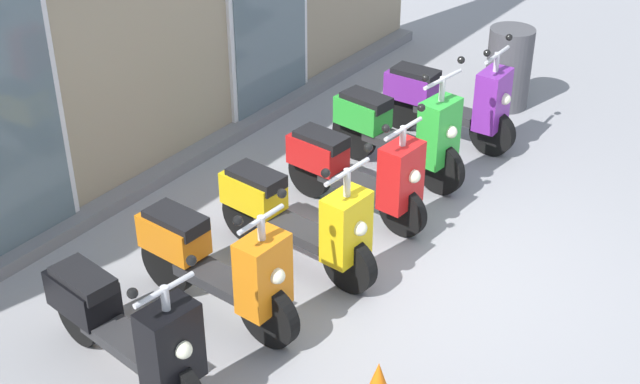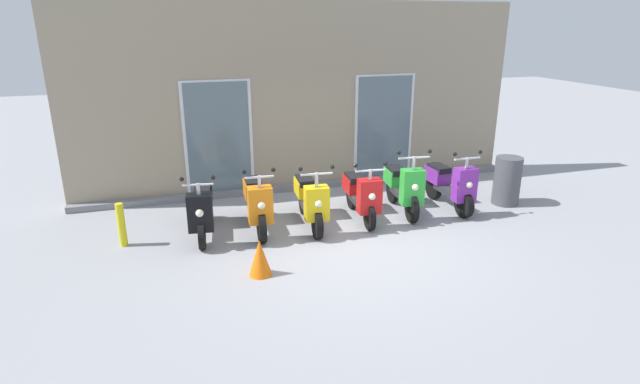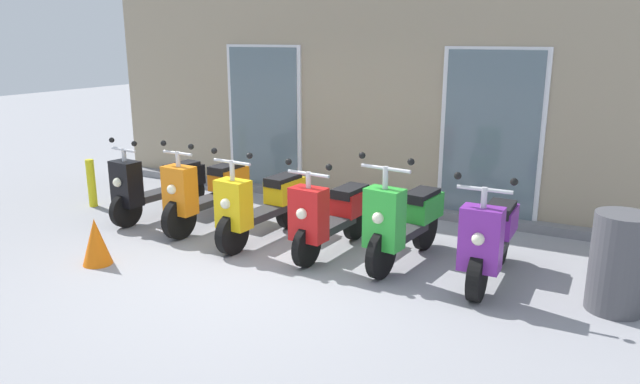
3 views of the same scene
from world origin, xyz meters
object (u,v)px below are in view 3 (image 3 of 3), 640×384
(scooter_red, at_px, (331,214))
(scooter_purple, at_px, (491,238))
(scooter_yellow, at_px, (262,204))
(curb_bollard, at_px, (91,183))
(traffic_cone, at_px, (96,242))
(scooter_green, at_px, (404,220))
(scooter_orange, at_px, (206,192))
(trash_bin, at_px, (619,263))
(scooter_black, at_px, (158,185))

(scooter_red, distance_m, scooter_purple, 1.79)
(scooter_yellow, distance_m, curb_bollard, 3.03)
(scooter_yellow, bearing_deg, traffic_cone, -127.69)
(scooter_red, bearing_deg, scooter_green, 4.64)
(scooter_red, xyz_separation_m, scooter_green, (0.85, 0.07, 0.03))
(scooter_orange, xyz_separation_m, scooter_purple, (3.62, -0.04, -0.02))
(scooter_yellow, relative_size, trash_bin, 1.76)
(trash_bin, bearing_deg, scooter_red, 177.97)
(scooter_yellow, height_order, curb_bollard, scooter_yellow)
(scooter_yellow, bearing_deg, scooter_green, 2.97)
(scooter_red, height_order, trash_bin, scooter_red)
(scooter_yellow, relative_size, scooter_green, 1.03)
(scooter_red, distance_m, curb_bollard, 3.96)
(scooter_red, bearing_deg, trash_bin, -2.03)
(scooter_yellow, xyz_separation_m, curb_bollard, (-3.02, 0.08, -0.11))
(scooter_purple, height_order, trash_bin, scooter_purple)
(scooter_green, height_order, curb_bollard, scooter_green)
(trash_bin, bearing_deg, scooter_green, 175.28)
(scooter_purple, relative_size, curb_bollard, 2.18)
(scooter_black, height_order, scooter_green, scooter_green)
(scooter_green, relative_size, trash_bin, 1.70)
(scooter_purple, bearing_deg, trash_bin, -5.90)
(scooter_yellow, bearing_deg, trash_bin, -1.20)
(scooter_red, bearing_deg, scooter_purple, 0.50)
(scooter_orange, distance_m, scooter_yellow, 0.91)
(scooter_purple, bearing_deg, scooter_green, 176.75)
(scooter_black, distance_m, scooter_green, 3.57)
(scooter_green, bearing_deg, scooter_purple, -3.25)
(scooter_purple, distance_m, curb_bollard, 5.75)
(trash_bin, bearing_deg, scooter_black, 177.82)
(traffic_cone, bearing_deg, scooter_red, 36.08)
(scooter_orange, height_order, traffic_cone, scooter_orange)
(scooter_orange, relative_size, scooter_purple, 1.03)
(scooter_orange, bearing_deg, scooter_red, -1.65)
(scooter_black, height_order, scooter_yellow, scooter_yellow)
(trash_bin, bearing_deg, scooter_purple, 174.10)
(scooter_red, xyz_separation_m, trash_bin, (2.95, -0.10, -0.01))
(scooter_yellow, relative_size, traffic_cone, 3.11)
(scooter_yellow, distance_m, scooter_red, 0.94)
(scooter_orange, distance_m, scooter_green, 2.68)
(scooter_yellow, height_order, traffic_cone, scooter_yellow)
(scooter_green, xyz_separation_m, trash_bin, (2.10, -0.17, -0.04))
(scooter_yellow, distance_m, scooter_green, 1.79)
(scooter_purple, xyz_separation_m, trash_bin, (1.16, -0.12, -0.01))
(scooter_yellow, relative_size, scooter_red, 1.06)
(scooter_red, relative_size, scooter_purple, 1.00)
(scooter_green, distance_m, scooter_purple, 0.94)
(traffic_cone, bearing_deg, curb_bollard, 139.52)
(scooter_black, relative_size, scooter_orange, 1.01)
(scooter_black, xyz_separation_m, scooter_green, (3.57, -0.04, 0.04))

